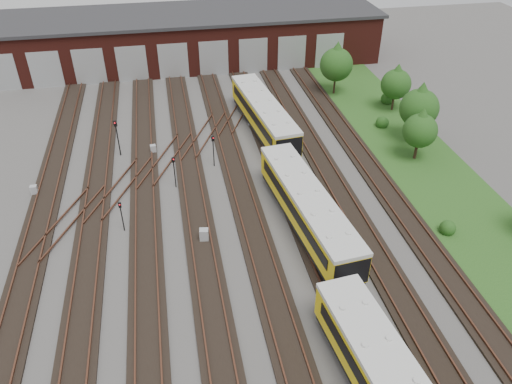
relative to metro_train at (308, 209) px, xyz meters
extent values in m
plane|color=#413F3C|center=(-6.00, -1.93, -1.88)|extent=(120.00, 120.00, 0.00)
cube|color=black|center=(-20.00, -1.93, -1.79)|extent=(2.40, 70.00, 0.18)
cube|color=brown|center=(-20.72, -1.93, -1.62)|extent=(0.10, 70.00, 0.15)
cube|color=brown|center=(-19.28, -1.93, -1.62)|extent=(0.10, 70.00, 0.15)
cube|color=black|center=(-16.00, -1.93, -1.79)|extent=(2.40, 70.00, 0.18)
cube|color=brown|center=(-16.72, -1.93, -1.62)|extent=(0.10, 70.00, 0.15)
cube|color=brown|center=(-15.28, -1.93, -1.62)|extent=(0.10, 70.00, 0.15)
cube|color=black|center=(-12.00, -1.93, -1.79)|extent=(2.40, 70.00, 0.18)
cube|color=brown|center=(-12.72, -1.93, -1.62)|extent=(0.10, 70.00, 0.15)
cube|color=brown|center=(-11.28, -1.93, -1.62)|extent=(0.10, 70.00, 0.15)
cube|color=black|center=(-8.00, -1.93, -1.79)|extent=(2.40, 70.00, 0.18)
cube|color=brown|center=(-8.72, -1.93, -1.62)|extent=(0.10, 70.00, 0.15)
cube|color=brown|center=(-7.28, -1.93, -1.62)|extent=(0.10, 70.00, 0.15)
cube|color=black|center=(-4.00, -1.93, -1.79)|extent=(2.40, 70.00, 0.18)
cube|color=brown|center=(-4.72, -1.93, -1.62)|extent=(0.10, 70.00, 0.15)
cube|color=brown|center=(-3.28, -1.93, -1.62)|extent=(0.10, 70.00, 0.15)
cube|color=black|center=(0.00, -1.93, -1.79)|extent=(2.40, 70.00, 0.18)
cube|color=brown|center=(-0.72, -1.93, -1.62)|extent=(0.10, 70.00, 0.15)
cube|color=brown|center=(0.72, -1.93, -1.62)|extent=(0.10, 70.00, 0.15)
cube|color=black|center=(4.00, -1.93, -1.79)|extent=(2.40, 70.00, 0.18)
cube|color=brown|center=(3.28, -1.93, -1.62)|extent=(0.10, 70.00, 0.15)
cube|color=brown|center=(4.72, -1.93, -1.62)|extent=(0.10, 70.00, 0.15)
cube|color=black|center=(8.00, -1.93, -1.79)|extent=(2.40, 70.00, 0.18)
cube|color=brown|center=(7.28, -1.93, -1.62)|extent=(0.10, 70.00, 0.15)
cube|color=brown|center=(8.72, -1.93, -1.62)|extent=(0.10, 70.00, 0.15)
cube|color=brown|center=(-14.00, 8.07, -1.62)|extent=(5.40, 9.62, 0.15)
cube|color=brown|center=(-10.00, 12.07, -1.62)|extent=(5.40, 9.62, 0.15)
cube|color=brown|center=(-6.00, 16.07, -1.62)|extent=(5.40, 9.62, 0.15)
cube|color=brown|center=(-18.00, 4.07, -1.62)|extent=(5.40, 9.62, 0.15)
cube|color=brown|center=(-2.00, 20.07, -1.62)|extent=(5.40, 9.62, 0.15)
cube|color=#491812|center=(-6.00, 38.07, 1.12)|extent=(50.00, 12.00, 6.00)
cube|color=#29292C|center=(-6.00, 38.07, 4.27)|extent=(51.00, 12.50, 0.40)
cube|color=#9B9EA0|center=(-28.00, 32.05, 0.32)|extent=(3.60, 0.12, 4.40)
cube|color=#9B9EA0|center=(-23.00, 32.05, 0.32)|extent=(3.60, 0.12, 4.40)
cube|color=#9B9EA0|center=(-18.00, 32.05, 0.32)|extent=(3.60, 0.12, 4.40)
cube|color=#9B9EA0|center=(-13.00, 32.05, 0.32)|extent=(3.60, 0.12, 4.40)
cube|color=#9B9EA0|center=(-8.00, 32.05, 0.32)|extent=(3.60, 0.12, 4.40)
cube|color=#9B9EA0|center=(-3.00, 32.05, 0.32)|extent=(3.60, 0.12, 4.40)
cube|color=#9B9EA0|center=(2.00, 32.05, 0.32)|extent=(3.60, 0.12, 4.40)
cube|color=#9B9EA0|center=(7.00, 32.05, 0.32)|extent=(3.60, 0.12, 4.40)
cube|color=#9B9EA0|center=(12.00, 32.05, 0.32)|extent=(3.60, 0.12, 4.40)
cube|color=#1B4617|center=(13.00, 8.07, -1.85)|extent=(8.00, 55.00, 0.05)
cube|color=black|center=(0.00, 0.00, -1.25)|extent=(3.81, 14.76, 0.58)
cube|color=gold|center=(0.00, 0.00, 0.11)|extent=(4.10, 14.79, 2.14)
cube|color=silver|center=(0.00, 0.00, 1.33)|extent=(4.20, 14.80, 0.29)
cube|color=black|center=(-1.28, -0.14, 0.35)|extent=(1.45, 12.78, 0.83)
cube|color=black|center=(1.28, 0.14, 0.35)|extent=(1.45, 12.78, 0.83)
cube|color=black|center=(0.00, 16.00, -1.25)|extent=(3.81, 14.76, 0.58)
cube|color=gold|center=(0.00, 16.00, 0.11)|extent=(4.10, 14.79, 2.14)
cube|color=silver|center=(0.00, 16.00, 1.33)|extent=(4.20, 14.80, 0.29)
cube|color=black|center=(-1.28, 15.86, 0.35)|extent=(1.45, 12.78, 0.83)
cube|color=black|center=(1.28, 16.14, 0.35)|extent=(1.45, 12.78, 0.83)
cylinder|color=black|center=(-14.17, 13.95, -0.35)|extent=(0.11, 0.11, 3.05)
cube|color=black|center=(-14.17, 13.95, 1.44)|extent=(0.30, 0.22, 0.54)
sphere|color=red|center=(-14.17, 13.84, 1.55)|extent=(0.13, 0.13, 0.13)
cylinder|color=black|center=(-13.58, 2.40, -0.79)|extent=(0.09, 0.09, 2.18)
cube|color=black|center=(-13.58, 2.40, 0.52)|extent=(0.22, 0.14, 0.43)
sphere|color=red|center=(-13.58, 2.32, 0.61)|extent=(0.10, 0.10, 0.10)
cylinder|color=black|center=(-9.38, 7.57, -0.64)|extent=(0.09, 0.09, 2.48)
cube|color=black|center=(-9.38, 7.57, 0.83)|extent=(0.26, 0.21, 0.45)
sphere|color=red|center=(-9.38, 7.48, 0.92)|extent=(0.11, 0.11, 0.11)
cylinder|color=black|center=(-5.75, 10.35, -0.58)|extent=(0.09, 0.09, 2.59)
cube|color=black|center=(-5.75, 10.35, 0.94)|extent=(0.27, 0.22, 0.47)
sphere|color=red|center=(-5.75, 10.25, 1.04)|extent=(0.11, 0.11, 0.11)
cube|color=#A3A5A8|center=(-21.00, 8.64, -1.43)|extent=(0.55, 0.47, 0.89)
cube|color=#A3A5A8|center=(-11.11, 13.74, -1.44)|extent=(0.56, 0.49, 0.86)
cube|color=#A3A5A8|center=(-7.76, 0.03, -1.34)|extent=(0.72, 0.63, 1.07)
cube|color=#A3A5A8|center=(-0.91, 17.77, -1.32)|extent=(0.67, 0.56, 1.10)
cube|color=#A3A5A8|center=(-0.14, 21.18, -1.43)|extent=(0.66, 0.61, 0.89)
cylinder|color=black|center=(10.05, 23.76, -0.91)|extent=(0.22, 0.22, 1.93)
sphere|color=#1A4413|center=(10.05, 23.76, 1.66)|extent=(3.75, 3.75, 3.75)
cone|color=#1A4413|center=(10.05, 23.76, 2.99)|extent=(3.21, 3.21, 2.68)
cylinder|color=black|center=(14.93, 18.25, -1.05)|extent=(0.23, 0.23, 1.65)
sphere|color=#1A4413|center=(14.93, 18.25, 1.15)|extent=(3.20, 3.20, 3.20)
cone|color=#1A4413|center=(14.93, 18.25, 2.29)|extent=(2.75, 2.75, 2.29)
cylinder|color=black|center=(14.12, 11.32, -0.92)|extent=(0.21, 0.21, 1.90)
sphere|color=#1A4413|center=(14.12, 11.32, 1.62)|extent=(3.70, 3.70, 3.70)
cone|color=#1A4413|center=(14.12, 11.32, 2.94)|extent=(3.17, 3.17, 2.65)
cylinder|color=black|center=(12.73, 8.07, -1.08)|extent=(0.27, 0.27, 1.59)
sphere|color=#1A4413|center=(12.73, 8.07, 1.04)|extent=(3.10, 3.10, 3.10)
cone|color=#1A4413|center=(12.73, 8.07, 2.15)|extent=(2.65, 2.65, 2.21)
sphere|color=#1A4413|center=(10.27, -2.48, -1.27)|extent=(1.21, 1.21, 1.21)
sphere|color=#1A4413|center=(12.29, 14.72, -1.21)|extent=(1.33, 1.33, 1.33)
sphere|color=#1A4413|center=(15.15, 20.11, -1.15)|extent=(1.45, 1.45, 1.45)
camera|label=1|loc=(-9.41, -28.33, 22.08)|focal=35.00mm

